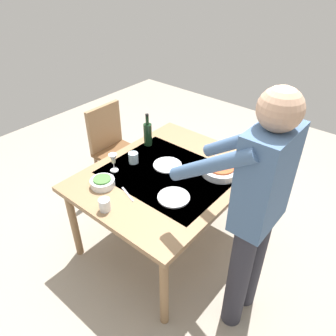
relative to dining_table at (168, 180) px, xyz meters
name	(u,v)px	position (x,y,z in m)	size (l,w,h in m)	color
ground_plane	(168,238)	(0.00, 0.00, -0.66)	(6.00, 6.00, 0.00)	#9E9384
dining_table	(168,180)	(0.00, 0.00, 0.00)	(1.37, 1.10, 0.73)	#93704C
chair_near	(113,144)	(-0.24, -0.93, -0.13)	(0.40, 0.40, 0.91)	brown
person_server	(256,208)	(0.19, 0.81, 0.30)	(0.42, 0.61, 1.69)	#2D2D38
wine_bottle	(148,134)	(-0.23, -0.42, 0.18)	(0.07, 0.07, 0.30)	black
wine_glass_left	(113,160)	(0.24, -0.35, 0.17)	(0.07, 0.07, 0.15)	white
water_cup_near_left	(133,158)	(0.06, -0.31, 0.11)	(0.08, 0.08, 0.09)	silver
water_cup_near_right	(105,205)	(0.59, -0.05, 0.11)	(0.08, 0.08, 0.09)	silver
serving_bowl_pasta	(221,169)	(-0.27, 0.31, 0.10)	(0.30, 0.30, 0.07)	silver
side_bowl_salad	(103,182)	(0.43, -0.27, 0.10)	(0.18, 0.18, 0.07)	silver
dinner_plate_near	(174,197)	(0.20, 0.22, 0.07)	(0.23, 0.23, 0.01)	silver
dinner_plate_far	(167,165)	(-0.08, -0.07, 0.07)	(0.23, 0.23, 0.01)	silver
table_knife	(214,153)	(-0.47, 0.12, 0.07)	(0.01, 0.20, 0.01)	silver
table_fork	(128,194)	(0.38, -0.06, 0.07)	(0.01, 0.18, 0.01)	silver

